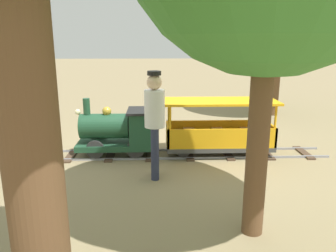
{
  "coord_description": "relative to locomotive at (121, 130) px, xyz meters",
  "views": [
    {
      "loc": [
        -5.79,
        0.49,
        2.07
      ],
      "look_at": [
        0.0,
        0.28,
        0.55
      ],
      "focal_mm": 35.89,
      "sensor_mm": 36.0,
      "label": 1
    }
  ],
  "objects": [
    {
      "name": "track",
      "position": [
        0.0,
        -0.87,
        -0.47
      ],
      "size": [
        0.7,
        5.7,
        0.04
      ],
      "color": "gray",
      "rests_on": "ground_plane"
    },
    {
      "name": "locomotive",
      "position": [
        0.0,
        0.0,
        0.0
      ],
      "size": [
        0.66,
        1.45,
        1.02
      ],
      "color": "#1E472D",
      "rests_on": "ground_plane"
    },
    {
      "name": "passenger_car",
      "position": [
        0.0,
        -1.77,
        -0.06
      ],
      "size": [
        0.76,
        2.0,
        0.97
      ],
      "color": "#3F3F3F",
      "rests_on": "ground_plane"
    },
    {
      "name": "ground_plane",
      "position": [
        0.0,
        -1.12,
        -0.48
      ],
      "size": [
        60.0,
        60.0,
        0.0
      ],
      "primitive_type": "plane",
      "color": "#8C7A56"
    },
    {
      "name": "oak_tree_far",
      "position": [
        3.26,
        -3.87,
        2.26
      ],
      "size": [
        2.55,
        2.55,
        4.03
      ],
      "color": "brown",
      "rests_on": "ground_plane"
    },
    {
      "name": "conductor_person",
      "position": [
        -1.0,
        -0.61,
        0.47
      ],
      "size": [
        0.3,
        0.3,
        1.62
      ],
      "color": "#282D47",
      "rests_on": "ground_plane"
    }
  ]
}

